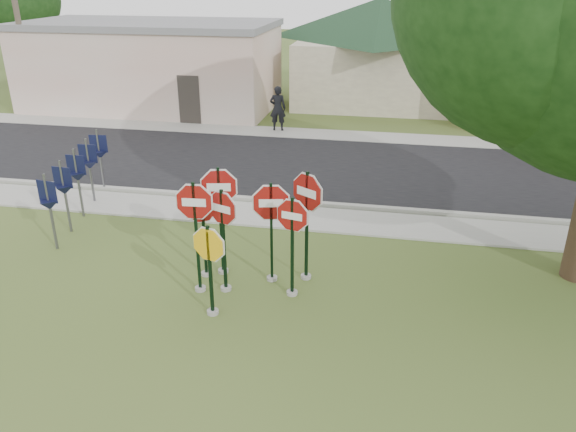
% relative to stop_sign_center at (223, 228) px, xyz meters
% --- Properties ---
extents(ground, '(120.00, 120.00, 0.00)m').
position_rel_stop_sign_center_xyz_m(ground, '(0.23, -1.40, -1.51)').
color(ground, '#3F5620').
rests_on(ground, ground).
extents(sidewalk_near, '(60.00, 1.60, 0.06)m').
position_rel_stop_sign_center_xyz_m(sidewalk_near, '(0.23, 4.10, -1.48)').
color(sidewalk_near, gray).
rests_on(sidewalk_near, ground).
extents(road, '(60.00, 7.00, 0.04)m').
position_rel_stop_sign_center_xyz_m(road, '(0.23, 8.60, -1.49)').
color(road, black).
rests_on(road, ground).
extents(sidewalk_far, '(60.00, 1.60, 0.06)m').
position_rel_stop_sign_center_xyz_m(sidewalk_far, '(0.23, 12.90, -1.48)').
color(sidewalk_far, gray).
rests_on(sidewalk_far, ground).
extents(curb, '(60.00, 0.20, 0.14)m').
position_rel_stop_sign_center_xyz_m(curb, '(0.23, 5.10, -1.44)').
color(curb, gray).
rests_on(curb, ground).
extents(stop_sign_center, '(0.95, 0.39, 2.46)m').
position_rel_stop_sign_center_xyz_m(stop_sign_center, '(0.00, 0.00, 0.00)').
color(stop_sign_center, gray).
rests_on(stop_sign_center, ground).
extents(stop_sign_yellow, '(0.97, 0.26, 2.08)m').
position_rel_stop_sign_center_xyz_m(stop_sign_yellow, '(0.00, -0.95, -0.29)').
color(stop_sign_yellow, gray).
rests_on(stop_sign_yellow, ground).
extents(stop_sign_left, '(1.09, 0.24, 2.64)m').
position_rel_stop_sign_center_xyz_m(stop_sign_left, '(-0.55, -0.12, 0.15)').
color(stop_sign_left, gray).
rests_on(stop_sign_left, ground).
extents(stop_sign_right, '(0.96, 0.24, 2.36)m').
position_rel_stop_sign_center_xyz_m(stop_sign_right, '(1.46, 0.09, -0.08)').
color(stop_sign_right, gray).
rests_on(stop_sign_right, ground).
extents(stop_sign_back_right, '(1.11, 0.26, 2.46)m').
position_rel_stop_sign_center_xyz_m(stop_sign_back_right, '(0.90, 0.62, 0.02)').
color(stop_sign_back_right, gray).
rests_on(stop_sign_back_right, ground).
extents(stop_sign_back_left, '(1.11, 0.24, 2.70)m').
position_rel_stop_sign_center_xyz_m(stop_sign_back_left, '(-0.29, 0.74, 0.19)').
color(stop_sign_back_left, gray).
rests_on(stop_sign_back_left, ground).
extents(stop_sign_far_right, '(0.99, 0.65, 2.69)m').
position_rel_stop_sign_center_xyz_m(stop_sign_far_right, '(1.65, 0.84, 0.20)').
color(stop_sign_far_right, gray).
rests_on(stop_sign_far_right, ground).
extents(stop_sign_far_left, '(0.85, 0.64, 2.25)m').
position_rel_stop_sign_center_xyz_m(stop_sign_far_left, '(-0.63, 0.54, -0.15)').
color(stop_sign_far_left, gray).
rests_on(stop_sign_far_left, ground).
extents(route_sign_row, '(1.43, 4.63, 2.00)m').
position_rel_stop_sign_center_xyz_m(route_sign_row, '(-5.17, 3.10, -0.28)').
color(route_sign_row, '#59595E').
rests_on(route_sign_row, ground).
extents(building_stucco, '(12.20, 6.20, 4.20)m').
position_rel_stop_sign_center_xyz_m(building_stucco, '(-8.77, 16.60, 0.64)').
color(building_stucco, silver).
rests_on(building_stucco, ground).
extents(building_house, '(11.60, 11.60, 6.20)m').
position_rel_stop_sign_center_xyz_m(building_house, '(2.23, 20.60, 2.14)').
color(building_house, beige).
rests_on(building_house, ground).
extents(utility_pole_near, '(2.20, 0.26, 9.50)m').
position_rel_stop_sign_center_xyz_m(utility_pole_near, '(-13.77, 13.80, 3.46)').
color(utility_pole_near, '#453B2E').
rests_on(utility_pole_near, ground).
extents(pedestrian, '(0.74, 0.52, 1.91)m').
position_rel_stop_sign_center_xyz_m(pedestrian, '(-1.62, 13.19, -0.49)').
color(pedestrian, black).
rests_on(pedestrian, sidewalk_far).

